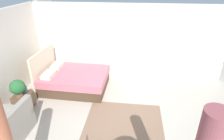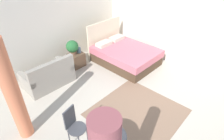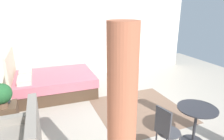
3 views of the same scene
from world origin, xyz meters
TOP-DOWN VIEW (x-y plane):
  - ground_plane at (0.00, 0.00)m, footprint 8.23×9.69m
  - wall_back at (0.00, 3.35)m, footprint 8.23×0.12m
  - wall_right at (2.62, 0.00)m, footprint 0.12×6.69m
  - area_rug at (-0.26, -0.09)m, footprint 1.97×1.96m
  - bed at (1.42, 1.70)m, footprint 1.62×2.13m
  - couch at (-1.06, 2.49)m, footprint 1.37×0.89m
  - nightstand at (0.14, 2.72)m, footprint 0.47×0.43m
  - potted_plant at (0.04, 2.73)m, footprint 0.40×0.40m
  - vase at (0.26, 2.70)m, footprint 0.14×0.14m
  - cafe_chair_near_window at (-1.80, 0.34)m, footprint 0.43×0.43m
  - curtain_right at (-2.37, 1.33)m, footprint 0.29×0.29m

SIDE VIEW (x-z plane):
  - ground_plane at x=0.00m, z-range -0.02..0.00m
  - area_rug at x=-0.26m, z-range 0.00..0.01m
  - nightstand at x=0.14m, z-range 0.00..0.47m
  - couch at x=-1.06m, z-range -0.16..0.71m
  - bed at x=1.42m, z-range -0.32..0.95m
  - cafe_chair_near_window at x=-1.80m, z-range 0.10..1.03m
  - vase at x=0.26m, z-range 0.47..0.66m
  - potted_plant at x=0.04m, z-range 0.51..1.00m
  - curtain_right at x=-2.37m, z-range 0.00..2.23m
  - wall_back at x=0.00m, z-range 0.00..2.60m
  - wall_right at x=2.62m, z-range 0.00..2.60m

